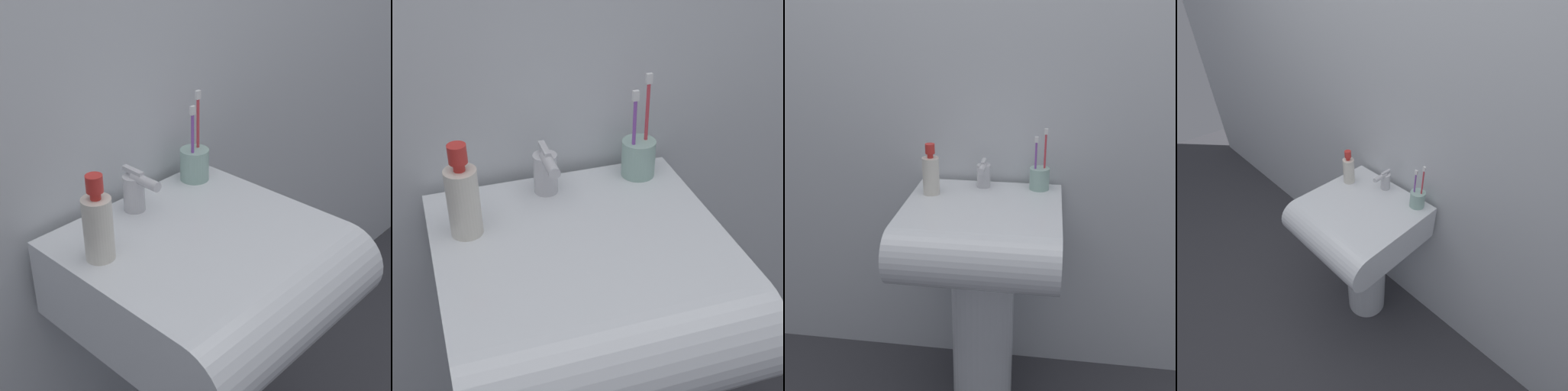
{
  "view_description": "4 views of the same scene",
  "coord_description": "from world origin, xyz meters",
  "views": [
    {
      "loc": [
        -0.75,
        -0.71,
        1.44
      ],
      "look_at": [
        0.04,
        0.03,
        0.85
      ],
      "focal_mm": 55.0,
      "sensor_mm": 36.0,
      "label": 1
    },
    {
      "loc": [
        -0.24,
        -0.81,
        1.42
      ],
      "look_at": [
        0.02,
        0.03,
        0.85
      ],
      "focal_mm": 55.0,
      "sensor_mm": 36.0,
      "label": 2
    },
    {
      "loc": [
        0.2,
        -1.45,
        1.4
      ],
      "look_at": [
        -0.01,
        0.02,
        0.81
      ],
      "focal_mm": 45.0,
      "sensor_mm": 36.0,
      "label": 3
    },
    {
      "loc": [
        0.8,
        -0.73,
        1.68
      ],
      "look_at": [
        0.04,
        0.01,
        0.85
      ],
      "focal_mm": 28.0,
      "sensor_mm": 36.0,
      "label": 4
    }
  ],
  "objects": [
    {
      "name": "sink_basin",
      "position": [
        0.0,
        -0.06,
        0.7
      ],
      "size": [
        0.51,
        0.52,
        0.18
      ],
      "color": "white",
      "rests_on": "sink_pedestal"
    },
    {
      "name": "toothbrush_cup",
      "position": [
        0.18,
        0.16,
        0.83
      ],
      "size": [
        0.07,
        0.07,
        0.21
      ],
      "color": "#99BFB2",
      "rests_on": "sink_basin"
    },
    {
      "name": "wall_back",
      "position": [
        0.0,
        0.26,
        1.2
      ],
      "size": [
        5.0,
        0.05,
        2.4
      ],
      "primitive_type": "cube",
      "color": "silver",
      "rests_on": "ground"
    },
    {
      "name": "soap_bottle",
      "position": [
        -0.19,
        0.07,
        0.86
      ],
      "size": [
        0.06,
        0.06,
        0.17
      ],
      "color": "silver",
      "rests_on": "sink_basin"
    },
    {
      "name": "faucet",
      "position": [
        -0.02,
        0.15,
        0.83
      ],
      "size": [
        0.05,
        0.1,
        0.1
      ],
      "color": "silver",
      "rests_on": "sink_basin"
    }
  ]
}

